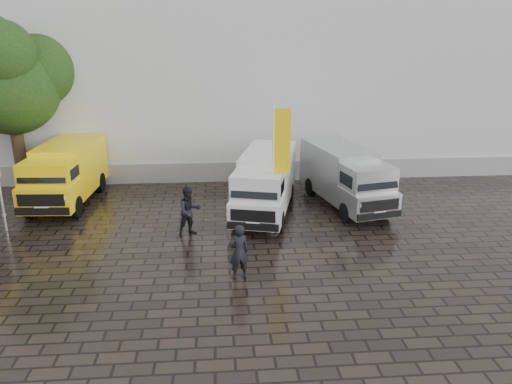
# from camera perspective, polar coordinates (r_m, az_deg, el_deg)

# --- Properties ---
(ground) EXTENTS (120.00, 120.00, 0.00)m
(ground) POSITION_cam_1_polar(r_m,az_deg,el_deg) (18.30, 2.68, -5.85)
(ground) COLOR black
(ground) RESTS_ON ground
(exhibition_hall) EXTENTS (44.00, 16.00, 12.00)m
(exhibition_hall) POSITION_cam_1_polar(r_m,az_deg,el_deg) (32.88, 2.87, 15.63)
(exhibition_hall) COLOR silver
(exhibition_hall) RESTS_ON ground
(hall_plinth) EXTENTS (44.00, 0.15, 1.00)m
(hall_plinth) POSITION_cam_1_polar(r_m,az_deg,el_deg) (25.83, 4.94, 2.51)
(hall_plinth) COLOR gray
(hall_plinth) RESTS_ON ground
(van_yellow) EXTENTS (2.51, 5.73, 2.58)m
(van_yellow) POSITION_cam_1_polar(r_m,az_deg,el_deg) (23.55, -20.93, 1.81)
(van_yellow) COLOR yellow
(van_yellow) RESTS_ON ground
(van_white) EXTENTS (3.32, 6.14, 2.53)m
(van_white) POSITION_cam_1_polar(r_m,az_deg,el_deg) (20.71, 1.05, 0.82)
(van_white) COLOR silver
(van_white) RESTS_ON ground
(van_silver) EXTENTS (3.16, 6.08, 2.51)m
(van_silver) POSITION_cam_1_polar(r_m,az_deg,el_deg) (22.05, 10.19, 1.58)
(van_silver) COLOR #A2A4A6
(van_silver) RESTS_ON ground
(flagpole) EXTENTS (0.88, 0.50, 4.96)m
(flagpole) POSITION_cam_1_polar(r_m,az_deg,el_deg) (18.23, 2.51, 3.30)
(flagpole) COLOR black
(flagpole) RESTS_ON ground
(tree) EXTENTS (4.56, 4.56, 8.18)m
(tree) POSITION_cam_1_polar(r_m,az_deg,el_deg) (26.20, -26.53, 11.52)
(tree) COLOR black
(tree) RESTS_ON ground
(wheelie_bin) EXTENTS (0.70, 0.70, 1.00)m
(wheelie_bin) POSITION_cam_1_polar(r_m,az_deg,el_deg) (26.20, 13.27, 2.30)
(wheelie_bin) COLOR black
(wheelie_bin) RESTS_ON ground
(person_front) EXTENTS (0.75, 0.59, 1.79)m
(person_front) POSITION_cam_1_polar(r_m,az_deg,el_deg) (15.47, -1.98, -6.87)
(person_front) COLOR black
(person_front) RESTS_ON ground
(person_tent) EXTENTS (1.15, 1.06, 1.88)m
(person_tent) POSITION_cam_1_polar(r_m,az_deg,el_deg) (18.84, -7.62, -2.18)
(person_tent) COLOR black
(person_tent) RESTS_ON ground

